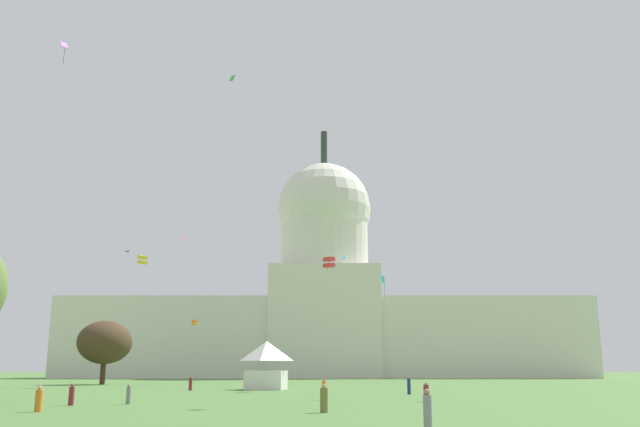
{
  "coord_description": "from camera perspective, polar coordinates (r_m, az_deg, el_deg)",
  "views": [
    {
      "loc": [
        -3.5,
        -24.39,
        2.63
      ],
      "look_at": [
        -3.13,
        109.78,
        32.95
      ],
      "focal_mm": 38.35,
      "sensor_mm": 36.0,
      "label": 1
    }
  ],
  "objects": [
    {
      "name": "kite_pink_mid",
      "position": [
        168.17,
        -11.59,
        -2.0
      ],
      "size": [
        0.47,
        0.85,
        1.04
      ],
      "rotation": [
        0.0,
        0.0,
        3.58
      ],
      "color": "pink"
    },
    {
      "name": "person_grey_front_right",
      "position": [
        29.53,
        8.81,
        -16.09
      ],
      "size": [
        0.45,
        0.45,
        1.78
      ],
      "rotation": [
        0.0,
        0.0,
        0.31
      ],
      "color": "gray",
      "rests_on": "ground_plane"
    },
    {
      "name": "capitol_building",
      "position": [
        183.39,
        0.2,
        -7.91
      ],
      "size": [
        135.75,
        27.2,
        67.54
      ],
      "color": "silver",
      "rests_on": "ground_plane"
    },
    {
      "name": "kite_yellow_mid",
      "position": [
        104.05,
        -14.78,
        -3.75
      ],
      "size": [
        1.59,
        1.58,
        1.46
      ],
      "rotation": [
        0.0,
        0.0,
        3.98
      ],
      "color": "yellow"
    },
    {
      "name": "event_tent",
      "position": [
        86.5,
        -4.65,
        -12.44
      ],
      "size": [
        5.35,
        5.92,
        5.83
      ],
      "rotation": [
        0.0,
        0.0,
        -0.11
      ],
      "color": "white",
      "rests_on": "ground_plane"
    },
    {
      "name": "person_maroon_front_left",
      "position": [
        53.3,
        -20.19,
        -14.06
      ],
      "size": [
        0.4,
        0.4,
        1.55
      ],
      "rotation": [
        0.0,
        0.0,
        3.18
      ],
      "color": "maroon",
      "rests_on": "ground_plane"
    },
    {
      "name": "person_olive_back_right",
      "position": [
        42.38,
        0.18,
        -15.28
      ],
      "size": [
        0.5,
        0.5,
        1.68
      ],
      "rotation": [
        0.0,
        0.0,
        1.62
      ],
      "color": "olive",
      "rests_on": "ground_plane"
    },
    {
      "name": "kite_magenta_mid",
      "position": [
        109.18,
        -16.22,
        -3.24
      ],
      "size": [
        1.18,
        1.81,
        0.2
      ],
      "rotation": [
        0.0,
        0.0,
        5.0
      ],
      "color": "#D1339E"
    },
    {
      "name": "kite_turquoise_low",
      "position": [
        118.1,
        5.16,
        -5.67
      ],
      "size": [
        0.72,
        0.68,
        3.98
      ],
      "rotation": [
        0.0,
        0.0,
        3.22
      ],
      "color": "teal"
    },
    {
      "name": "person_maroon_front_center",
      "position": [
        83.79,
        -10.92,
        -13.8
      ],
      "size": [
        0.52,
        0.52,
        1.64
      ],
      "rotation": [
        0.0,
        0.0,
        0.37
      ],
      "color": "maroon",
      "rests_on": "ground_plane"
    },
    {
      "name": "person_maroon_edge_west",
      "position": [
        56.18,
        8.7,
        -14.58
      ],
      "size": [
        0.51,
        0.51,
        1.53
      ],
      "rotation": [
        0.0,
        0.0,
        1.82
      ],
      "color": "maroon",
      "rests_on": "ground_plane"
    },
    {
      "name": "kite_red_low",
      "position": [
        84.28,
        0.6,
        -4.09
      ],
      "size": [
        1.56,
        1.56,
        1.35
      ],
      "rotation": [
        0.0,
        0.0,
        5.5
      ],
      "color": "red"
    },
    {
      "name": "person_orange_mid_right",
      "position": [
        58.27,
        0.17,
        -14.53
      ],
      "size": [
        0.43,
        0.43,
        1.73
      ],
      "rotation": [
        0.0,
        0.0,
        0.28
      ],
      "color": "orange",
      "rests_on": "ground_plane"
    },
    {
      "name": "kite_cyan_mid",
      "position": [
        137.4,
        1.89,
        -3.67
      ],
      "size": [
        0.57,
        0.74,
        1.05
      ],
      "rotation": [
        0.0,
        0.0,
        6.05
      ],
      "color": "#33BCDB"
    },
    {
      "name": "kite_orange_low",
      "position": [
        104.04,
        -10.59,
        -8.92
      ],
      "size": [
        0.94,
        0.95,
        0.88
      ],
      "rotation": [
        0.0,
        0.0,
        5.61
      ],
      "color": "orange"
    },
    {
      "name": "person_orange_back_center",
      "position": [
        46.52,
        -22.58,
        -14.17
      ],
      "size": [
        0.6,
        0.6,
        1.56
      ],
      "rotation": [
        0.0,
        0.0,
        5.73
      ],
      "color": "orange",
      "rests_on": "ground_plane"
    },
    {
      "name": "kite_violet_high",
      "position": [
        94.11,
        -20.73,
        12.91
      ],
      "size": [
        0.87,
        0.97,
        2.93
      ],
      "rotation": [
        0.0,
        0.0,
        0.13
      ],
      "color": "purple"
    },
    {
      "name": "kite_gold_low",
      "position": [
        160.27,
        -4.4,
        -10.14
      ],
      "size": [
        1.14,
        1.22,
        0.34
      ],
      "rotation": [
        0.0,
        0.0,
        4.1
      ],
      "color": "gold"
    },
    {
      "name": "tree_west_near",
      "position": [
        116.83,
        -17.67,
        -10.22
      ],
      "size": [
        11.38,
        11.98,
        10.03
      ],
      "color": "#42301E",
      "rests_on": "ground_plane"
    },
    {
      "name": "person_navy_edge_east",
      "position": [
        71.37,
        7.27,
        -14.1
      ],
      "size": [
        0.41,
        0.41,
        1.74
      ],
      "rotation": [
        0.0,
        0.0,
        3.36
      ],
      "color": "navy",
      "rests_on": "ground_plane"
    },
    {
      "name": "kite_lime_mid",
      "position": [
        145.14,
        0.5,
        -4.69
      ],
      "size": [
        0.43,
        0.92,
        2.57
      ],
      "rotation": [
        0.0,
        0.0,
        4.12
      ],
      "color": "#8CD133"
    },
    {
      "name": "person_grey_deep_crowd",
      "position": [
        53.98,
        -15.85,
        -14.34
      ],
      "size": [
        0.42,
        0.42,
        1.48
      ],
      "rotation": [
        0.0,
        0.0,
        1.31
      ],
      "color": "gray",
      "rests_on": "ground_plane"
    },
    {
      "name": "kite_green_high",
      "position": [
        90.63,
        -7.47,
        11.14
      ],
      "size": [
        0.84,
        0.78,
        0.89
      ],
      "rotation": [
        0.0,
        0.0,
        4.74
      ],
      "color": "green"
    }
  ]
}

